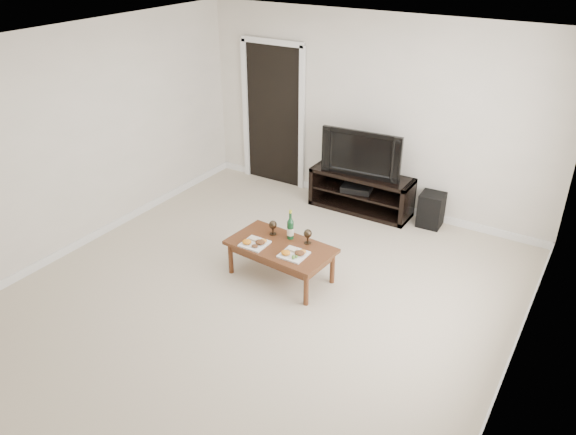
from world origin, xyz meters
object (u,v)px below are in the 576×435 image
at_px(media_console, 361,192).
at_px(subwoofer, 431,210).
at_px(television, 364,152).
at_px(coffee_table, 281,261).

distance_m(media_console, subwoofer, 0.97).
height_order(television, subwoofer, television).
relative_size(television, subwoofer, 2.41).
xyz_separation_m(media_console, coffee_table, (-0.04, -1.99, -0.07)).
xyz_separation_m(television, coffee_table, (-0.04, -1.99, -0.65)).
xyz_separation_m(subwoofer, coffee_table, (-1.01, -2.07, -0.02)).
bearing_deg(subwoofer, television, -178.02).
relative_size(media_console, subwoofer, 3.10).
height_order(media_console, coffee_table, media_console).
relative_size(subwoofer, coffee_table, 0.39).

